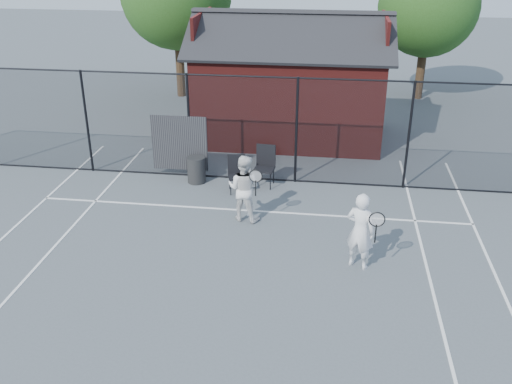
# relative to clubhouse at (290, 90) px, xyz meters

# --- Properties ---
(ground) EXTENTS (80.00, 80.00, 0.00)m
(ground) POSITION_rel_clubhouse_xyz_m (-0.50, -9.00, -1.61)
(ground) COLOR #4F565A
(ground) RESTS_ON ground
(court_lines) EXTENTS (11.02, 18.00, 0.01)m
(court_lines) POSITION_rel_clubhouse_xyz_m (-0.50, -10.32, -1.60)
(court_lines) COLOR white
(court_lines) RESTS_ON ground
(fence) EXTENTS (22.04, 3.00, 3.00)m
(fence) POSITION_rel_clubhouse_xyz_m (-0.80, -4.00, -0.16)
(fence) COLOR black
(fence) RESTS_ON ground
(clubhouse) EXTENTS (6.50, 4.36, 4.19)m
(clubhouse) POSITION_rel_clubhouse_xyz_m (0.00, 0.00, 0.00)
(clubhouse) COLOR #5E1916
(clubhouse) RESTS_ON ground
(tree_right) EXTENTS (3.97, 3.97, 5.70)m
(tree_right) POSITION_rel_clubhouse_xyz_m (5.00, 5.50, 2.10)
(tree_right) COLOR #341F15
(tree_right) RESTS_ON ground
(player_front) EXTENTS (0.81, 0.67, 1.70)m
(player_front) POSITION_rel_clubhouse_xyz_m (2.15, -8.28, -0.76)
(player_front) COLOR white
(player_front) RESTS_ON ground
(player_back) EXTENTS (0.96, 0.79, 1.67)m
(player_back) POSITION_rel_clubhouse_xyz_m (-0.57, -6.46, -0.77)
(player_back) COLOR white
(player_back) RESTS_ON ground
(chair_left) EXTENTS (0.59, 0.61, 1.11)m
(chair_left) POSITION_rel_clubhouse_xyz_m (-0.33, -4.40, -1.05)
(chair_left) COLOR black
(chair_left) RESTS_ON ground
(chair_right) EXTENTS (0.58, 0.60, 0.99)m
(chair_right) POSITION_rel_clubhouse_xyz_m (-1.00, -4.90, -1.11)
(chair_right) COLOR black
(chair_right) RESTS_ON ground
(waste_bin) EXTENTS (0.57, 0.57, 0.74)m
(waste_bin) POSITION_rel_clubhouse_xyz_m (-2.25, -4.40, -1.24)
(waste_bin) COLOR black
(waste_bin) RESTS_ON ground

